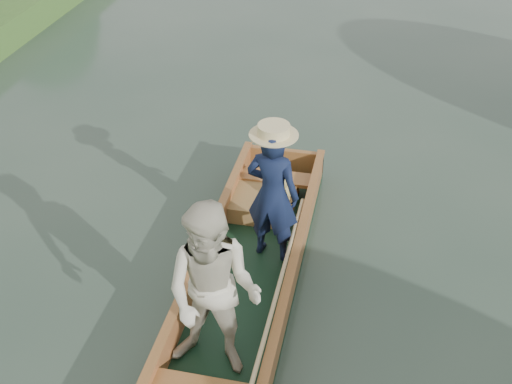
# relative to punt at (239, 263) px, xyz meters

# --- Properties ---
(ground) EXTENTS (120.00, 120.00, 0.00)m
(ground) POSITION_rel_punt_xyz_m (-0.02, 0.28, -0.68)
(ground) COLOR #283D30
(ground) RESTS_ON ground
(punt) EXTENTS (1.12, 5.02, 1.94)m
(punt) POSITION_rel_punt_xyz_m (0.00, 0.00, 0.00)
(punt) COLOR black
(punt) RESTS_ON ground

